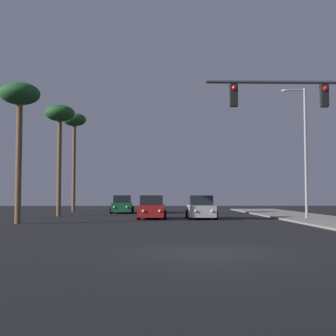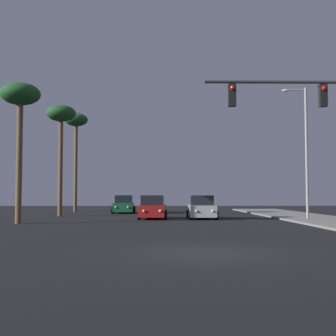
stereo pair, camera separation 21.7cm
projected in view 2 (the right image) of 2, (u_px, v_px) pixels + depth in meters
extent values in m
plane|color=black|center=(204.00, 252.00, 13.92)|extent=(120.00, 120.00, 0.00)
cube|color=navy|center=(153.00, 207.00, 44.96)|extent=(1.94, 4.26, 0.80)
cube|color=black|center=(153.00, 199.00, 45.16)|extent=(1.67, 2.05, 0.70)
cylinder|color=black|center=(143.00, 210.00, 43.63)|extent=(0.24, 0.64, 0.64)
cylinder|color=black|center=(162.00, 210.00, 43.66)|extent=(0.24, 0.64, 0.64)
cylinder|color=black|center=(144.00, 209.00, 46.23)|extent=(0.24, 0.64, 0.64)
cylinder|color=black|center=(162.00, 209.00, 46.26)|extent=(0.24, 0.64, 0.64)
sphere|color=#F2EACC|center=(147.00, 207.00, 42.84)|extent=(0.18, 0.18, 0.18)
sphere|color=#F2EACC|center=(159.00, 207.00, 42.86)|extent=(0.18, 0.18, 0.18)
cube|color=#195933|center=(124.00, 207.00, 43.98)|extent=(1.93, 4.25, 0.80)
cube|color=black|center=(124.00, 199.00, 44.17)|extent=(1.66, 2.05, 0.70)
cylinder|color=black|center=(113.00, 210.00, 42.65)|extent=(0.24, 0.64, 0.64)
cylinder|color=black|center=(132.00, 210.00, 42.68)|extent=(0.24, 0.64, 0.64)
cylinder|color=black|center=(115.00, 209.00, 45.25)|extent=(0.24, 0.64, 0.64)
cylinder|color=black|center=(134.00, 209.00, 45.28)|extent=(0.24, 0.64, 0.64)
sphere|color=#F2EACC|center=(116.00, 207.00, 41.86)|extent=(0.18, 0.18, 0.18)
sphere|color=#F2EACC|center=(128.00, 207.00, 41.88)|extent=(0.18, 0.18, 0.18)
cube|color=#B7B7BC|center=(202.00, 211.00, 33.56)|extent=(1.87, 4.23, 0.80)
cube|color=black|center=(201.00, 200.00, 33.76)|extent=(1.63, 2.03, 0.70)
cylinder|color=black|center=(190.00, 215.00, 32.23)|extent=(0.24, 0.64, 0.64)
cylinder|color=black|center=(216.00, 215.00, 32.26)|extent=(0.24, 0.64, 0.64)
cylinder|color=black|center=(188.00, 214.00, 34.83)|extent=(0.24, 0.64, 0.64)
cylinder|color=black|center=(212.00, 214.00, 34.86)|extent=(0.24, 0.64, 0.64)
sphere|color=#F2EACC|center=(196.00, 211.00, 31.44)|extent=(0.18, 0.18, 0.18)
sphere|color=#F2EACC|center=(213.00, 211.00, 31.46)|extent=(0.18, 0.18, 0.18)
cube|color=maroon|center=(153.00, 211.00, 33.61)|extent=(1.96, 4.27, 0.80)
cube|color=black|center=(153.00, 200.00, 33.81)|extent=(1.68, 2.06, 0.70)
cylinder|color=black|center=(139.00, 215.00, 32.28)|extent=(0.24, 0.64, 0.64)
cylinder|color=black|center=(165.00, 215.00, 32.31)|extent=(0.24, 0.64, 0.64)
cylinder|color=black|center=(141.00, 214.00, 34.88)|extent=(0.24, 0.64, 0.64)
cylinder|color=black|center=(165.00, 214.00, 34.91)|extent=(0.24, 0.64, 0.64)
sphere|color=#F2EACC|center=(144.00, 211.00, 31.49)|extent=(0.18, 0.18, 0.18)
sphere|color=#F2EACC|center=(160.00, 211.00, 31.51)|extent=(0.18, 0.18, 0.18)
cylinder|color=#38383D|center=(296.00, 82.00, 18.66)|extent=(7.29, 0.14, 0.14)
cube|color=black|center=(323.00, 96.00, 18.64)|extent=(0.30, 0.24, 0.90)
sphere|color=red|center=(324.00, 88.00, 18.52)|extent=(0.20, 0.20, 0.20)
cube|color=black|center=(232.00, 95.00, 18.58)|extent=(0.30, 0.24, 0.90)
sphere|color=red|center=(233.00, 88.00, 18.46)|extent=(0.20, 0.20, 0.20)
cylinder|color=#99999E|center=(307.00, 153.00, 32.05)|extent=(0.18, 0.18, 9.00)
cylinder|color=#99999E|center=(295.00, 90.00, 32.29)|extent=(1.40, 0.10, 0.10)
ellipsoid|color=silver|center=(285.00, 91.00, 32.27)|extent=(0.50, 0.24, 0.20)
cylinder|color=brown|center=(76.00, 168.00, 47.94)|extent=(0.36, 0.36, 9.00)
ellipsoid|color=#1E5123|center=(76.00, 120.00, 48.23)|extent=(2.40, 2.40, 1.32)
cylinder|color=brown|center=(19.00, 162.00, 27.94)|extent=(0.36, 0.36, 7.32)
ellipsoid|color=#1E5123|center=(20.00, 94.00, 28.18)|extent=(2.40, 2.40, 1.32)
cylinder|color=brown|center=(60.00, 167.00, 37.94)|extent=(0.36, 0.36, 7.91)
ellipsoid|color=#1E5123|center=(61.00, 113.00, 38.20)|extent=(2.40, 2.40, 1.32)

